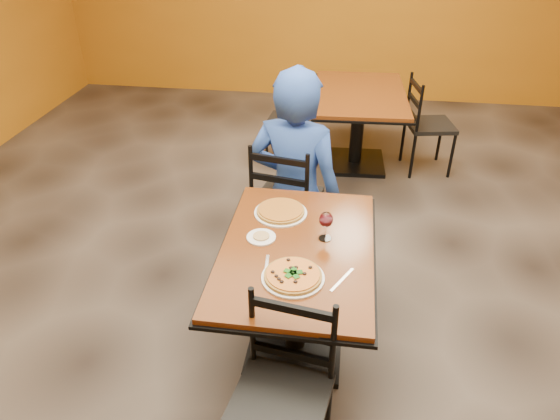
% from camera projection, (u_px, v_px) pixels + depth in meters
% --- Properties ---
extents(floor, '(7.00, 8.00, 0.01)m').
position_uv_depth(floor, '(304.00, 293.00, 3.53)').
color(floor, black).
rests_on(floor, ground).
extents(table_main, '(0.83, 1.23, 0.75)m').
position_uv_depth(table_main, '(297.00, 276.00, 2.82)').
color(table_main, '#693010').
rests_on(table_main, floor).
extents(table_second, '(0.93, 1.33, 0.75)m').
position_uv_depth(table_second, '(359.00, 112.00, 4.89)').
color(table_second, '#693010').
rests_on(table_second, floor).
extents(chair_main_near, '(0.47, 0.47, 0.91)m').
position_uv_depth(chair_main_near, '(279.00, 403.00, 2.24)').
color(chair_main_near, black).
rests_on(chair_main_near, floor).
extents(chair_main_far, '(0.50, 0.50, 0.95)m').
position_uv_depth(chair_main_far, '(287.00, 199.00, 3.67)').
color(chair_main_far, black).
rests_on(chair_main_far, floor).
extents(chair_second_left, '(0.42, 0.42, 0.85)m').
position_uv_depth(chair_second_left, '(288.00, 121.00, 5.04)').
color(chair_second_left, black).
rests_on(chair_second_left, floor).
extents(chair_second_right, '(0.48, 0.48, 0.91)m').
position_uv_depth(chair_second_right, '(430.00, 126.00, 4.86)').
color(chair_second_right, black).
rests_on(chair_second_right, floor).
extents(diner, '(0.76, 0.58, 1.44)m').
position_uv_depth(diner, '(295.00, 168.00, 3.56)').
color(diner, '#1C309C').
rests_on(diner, floor).
extents(plate_main, '(0.31, 0.31, 0.01)m').
position_uv_depth(plate_main, '(293.00, 278.00, 2.50)').
color(plate_main, white).
rests_on(plate_main, table_main).
extents(pizza_main, '(0.28, 0.28, 0.02)m').
position_uv_depth(pizza_main, '(293.00, 275.00, 2.49)').
color(pizza_main, '#97100B').
rests_on(pizza_main, plate_main).
extents(plate_far, '(0.31, 0.31, 0.01)m').
position_uv_depth(plate_far, '(281.00, 213.00, 3.00)').
color(plate_far, white).
rests_on(plate_far, table_main).
extents(pizza_far, '(0.28, 0.28, 0.02)m').
position_uv_depth(pizza_far, '(281.00, 210.00, 2.99)').
color(pizza_far, '#BC8124').
rests_on(pizza_far, plate_far).
extents(side_plate, '(0.16, 0.16, 0.01)m').
position_uv_depth(side_plate, '(261.00, 237.00, 2.79)').
color(side_plate, white).
rests_on(side_plate, table_main).
extents(dip, '(0.09, 0.09, 0.01)m').
position_uv_depth(dip, '(261.00, 236.00, 2.78)').
color(dip, tan).
rests_on(dip, side_plate).
extents(wine_glass, '(0.08, 0.08, 0.18)m').
position_uv_depth(wine_glass, '(326.00, 225.00, 2.74)').
color(wine_glass, white).
rests_on(wine_glass, table_main).
extents(fork, '(0.03, 0.19, 0.00)m').
position_uv_depth(fork, '(266.00, 266.00, 2.57)').
color(fork, silver).
rests_on(fork, table_main).
extents(knife, '(0.11, 0.19, 0.00)m').
position_uv_depth(knife, '(342.00, 280.00, 2.49)').
color(knife, silver).
rests_on(knife, table_main).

